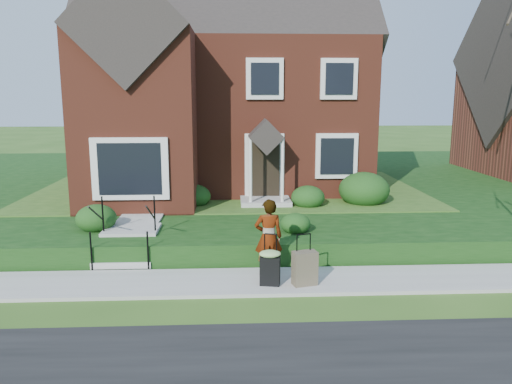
{
  "coord_description": "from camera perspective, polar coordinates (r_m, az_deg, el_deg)",
  "views": [
    {
      "loc": [
        0.11,
        -10.37,
        4.04
      ],
      "look_at": [
        0.72,
        2.0,
        1.66
      ],
      "focal_mm": 35.0,
      "sensor_mm": 36.0,
      "label": 1
    }
  ],
  "objects": [
    {
      "name": "ground",
      "position": [
        11.13,
        -3.27,
        -10.44
      ],
      "size": [
        120.0,
        120.0,
        0.0
      ],
      "primitive_type": "plane",
      "color": "#2D5119",
      "rests_on": "ground"
    },
    {
      "name": "foundation_shrubs",
      "position": [
        15.5,
        -1.14,
        -0.16
      ],
      "size": [
        9.98,
        4.57,
        1.15
      ],
      "color": "#123810",
      "rests_on": "terrace"
    },
    {
      "name": "front_steps",
      "position": [
        12.99,
        -14.38,
        -5.42
      ],
      "size": [
        1.4,
        2.02,
        1.5
      ],
      "color": "#9E9B93",
      "rests_on": "ground"
    },
    {
      "name": "main_house",
      "position": [
        20.02,
        -3.86,
        14.33
      ],
      "size": [
        10.4,
        10.2,
        9.4
      ],
      "color": "maroon",
      "rests_on": "terrace"
    },
    {
      "name": "terrace",
      "position": [
        21.95,
        7.42,
        0.95
      ],
      "size": [
        44.0,
        20.0,
        0.6
      ],
      "primitive_type": "cube",
      "color": "black",
      "rests_on": "ground"
    },
    {
      "name": "woman",
      "position": [
        11.21,
        1.43,
        -5.17
      ],
      "size": [
        0.66,
        0.46,
        1.74
      ],
      "primitive_type": "imported",
      "rotation": [
        0.0,
        0.0,
        3.22
      ],
      "color": "#999999",
      "rests_on": "sidewalk"
    },
    {
      "name": "suitcase_black",
      "position": [
        10.71,
        1.61,
        -8.38
      ],
      "size": [
        0.53,
        0.46,
        1.12
      ],
      "rotation": [
        0.0,
        0.0,
        -0.19
      ],
      "color": "black",
      "rests_on": "sidewalk"
    },
    {
      "name": "suitcase_olive",
      "position": [
        10.79,
        5.59,
        -8.64
      ],
      "size": [
        0.57,
        0.4,
        1.1
      ],
      "rotation": [
        0.0,
        0.0,
        0.26
      ],
      "color": "brown",
      "rests_on": "sidewalk"
    },
    {
      "name": "sidewalk",
      "position": [
        11.12,
        -3.28,
        -10.25
      ],
      "size": [
        60.0,
        1.6,
        0.08
      ],
      "primitive_type": "cube",
      "color": "#9E9B93",
      "rests_on": "ground"
    },
    {
      "name": "walkway",
      "position": [
        15.96,
        -12.19,
        -1.73
      ],
      "size": [
        1.2,
        6.0,
        0.06
      ],
      "primitive_type": "cube",
      "color": "#9E9B93",
      "rests_on": "terrace"
    }
  ]
}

